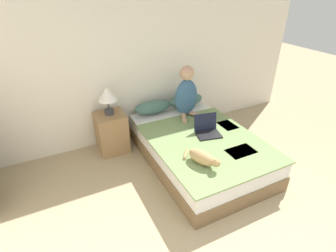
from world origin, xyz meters
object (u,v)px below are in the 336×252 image
pillow_far (186,100)px  cat_tabby (203,158)px  pillow_near (153,107)px  bed (198,148)px  laptop_open (207,130)px  nightstand (112,133)px  person_sitting (186,94)px  table_lamp (107,96)px

pillow_far → cat_tabby: 1.61m
pillow_near → pillow_far: bearing=0.0°
bed → laptop_open: 0.31m
bed → nightstand: nightstand is taller
pillow_far → cat_tabby: bearing=-112.8°
bed → person_sitting: size_ratio=2.65×
person_sitting → laptop_open: 0.71m
bed → pillow_near: (-0.31, 0.91, 0.33)m
bed → pillow_far: bearing=71.4°
person_sitting → nightstand: person_sitting is taller
cat_tabby → laptop_open: (0.44, 0.55, -0.03)m
pillow_near → cat_tabby: (-0.01, -1.48, -0.02)m
cat_tabby → table_lamp: 1.64m
cat_tabby → pillow_far: bearing=136.7°
pillow_far → laptop_open: laptop_open is taller
cat_tabby → table_lamp: size_ratio=1.31×
table_lamp → laptop_open: bearing=-37.6°
pillow_far → nightstand: pillow_far is taller
laptop_open → pillow_near: bearing=127.1°
cat_tabby → nightstand: (-0.72, 1.41, -0.23)m
person_sitting → table_lamp: (-1.16, 0.24, 0.10)m
pillow_far → laptop_open: size_ratio=1.60×
pillow_near → person_sitting: (0.45, -0.28, 0.25)m
person_sitting → laptop_open: person_sitting is taller
nightstand → laptop_open: bearing=-36.8°
pillow_near → cat_tabby: bearing=-90.3°
pillow_near → laptop_open: (0.43, -0.93, -0.05)m
pillow_far → table_lamp: size_ratio=1.49×
person_sitting → nightstand: bearing=169.6°
bed → person_sitting: (0.14, 0.63, 0.58)m
person_sitting → table_lamp: person_sitting is taller
pillow_far → person_sitting: person_sitting is taller
bed → cat_tabby: 0.73m
pillow_far → nightstand: size_ratio=1.01×
bed → cat_tabby: (-0.32, -0.57, 0.31)m
person_sitting → cat_tabby: person_sitting is taller
pillow_near → table_lamp: (-0.72, -0.05, 0.35)m
table_lamp → bed: bearing=-40.1°
cat_tabby → nightstand: nightstand is taller
pillow_far → pillow_near: bearing=180.0°
pillow_near → person_sitting: size_ratio=0.78×
pillow_near → person_sitting: 0.59m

